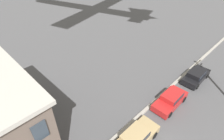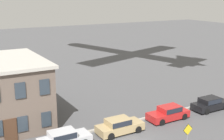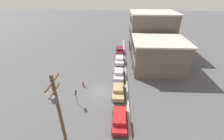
{
  "view_description": "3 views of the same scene",
  "coord_description": "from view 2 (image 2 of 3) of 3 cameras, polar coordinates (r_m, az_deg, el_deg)",
  "views": [
    {
      "loc": [
        -6.99,
        -1.61,
        13.6
      ],
      "look_at": [
        -0.9,
        4.47,
        7.49
      ],
      "focal_mm": 28.0,
      "sensor_mm": 36.0,
      "label": 1
    },
    {
      "loc": [
        -13.42,
        -19.77,
        12.48
      ],
      "look_at": [
        -0.83,
        2.19,
        6.32
      ],
      "focal_mm": 50.0,
      "sensor_mm": 36.0,
      "label": 2
    },
    {
      "loc": [
        19.85,
        2.93,
        15.32
      ],
      "look_at": [
        0.55,
        2.04,
        4.57
      ],
      "focal_mm": 24.0,
      "sensor_mm": 36.0,
      "label": 3
    }
  ],
  "objects": [
    {
      "name": "car_red",
      "position": [
        32.56,
        10.31,
        -7.67
      ],
      "size": [
        4.4,
        1.92,
        1.43
      ],
      "color": "#B21E1E",
      "rests_on": "ground_plane"
    },
    {
      "name": "kerb_strip",
      "position": [
        30.38,
        -0.82,
        -10.41
      ],
      "size": [
        56.0,
        0.36,
        0.16
      ],
      "primitive_type": "cube",
      "color": "#9E998E",
      "rests_on": "ground_plane"
    },
    {
      "name": "car_black",
      "position": [
        36.33,
        17.53,
        -5.82
      ],
      "size": [
        4.4,
        1.92,
        1.43
      ],
      "color": "black",
      "rests_on": "ground_plane"
    },
    {
      "name": "car_silver",
      "position": [
        27.01,
        -8.8,
        -12.23
      ],
      "size": [
        4.4,
        1.92,
        1.43
      ],
      "color": "#B7B7BC",
      "rests_on": "ground_plane"
    },
    {
      "name": "car_tan",
      "position": [
        29.12,
        1.34,
        -10.08
      ],
      "size": [
        4.4,
        1.92,
        1.43
      ],
      "color": "tan",
      "rests_on": "ground_plane"
    },
    {
      "name": "caution_sign",
      "position": [
        25.86,
        13.65,
        -11.28
      ],
      "size": [
        0.98,
        0.08,
        2.6
      ],
      "color": "slate",
      "rests_on": "ground_plane"
    }
  ]
}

